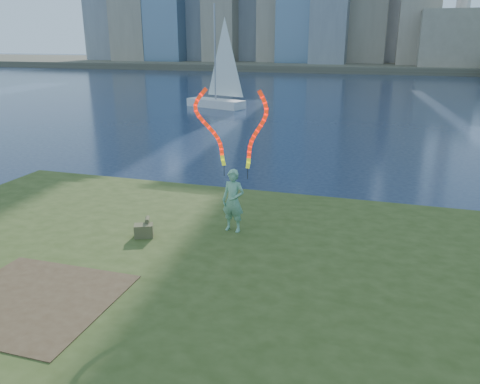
% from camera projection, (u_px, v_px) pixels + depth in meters
% --- Properties ---
extents(ground, '(320.00, 320.00, 0.00)m').
position_uv_depth(ground, '(197.00, 277.00, 11.84)').
color(ground, '#1A2741').
rests_on(ground, ground).
extents(grassy_knoll, '(20.00, 18.00, 0.80)m').
position_uv_depth(grassy_knoll, '(154.00, 314.00, 9.65)').
color(grassy_knoll, '#344318').
rests_on(grassy_knoll, ground).
extents(dirt_patch, '(3.20, 3.00, 0.02)m').
position_uv_depth(dirt_patch, '(32.00, 300.00, 9.28)').
color(dirt_patch, '#47331E').
rests_on(dirt_patch, grassy_knoll).
extents(far_shore, '(320.00, 40.00, 1.20)m').
position_uv_depth(far_shore, '(366.00, 65.00, 98.03)').
color(far_shore, '#4A4536').
rests_on(far_shore, ground).
extents(woman_with_ribbons, '(2.07, 0.51, 4.08)m').
position_uv_depth(woman_with_ribbons, '(234.00, 181.00, 12.28)').
color(woman_with_ribbons, '#146F3F').
rests_on(woman_with_ribbons, grassy_knoll).
extents(canvas_bag, '(0.57, 0.64, 0.46)m').
position_uv_depth(canvas_bag, '(144.00, 230.00, 12.24)').
color(canvas_bag, brown).
rests_on(canvas_bag, grassy_knoll).
extents(sailboat, '(5.67, 3.41, 8.64)m').
position_uv_depth(sailboat, '(218.00, 90.00, 40.74)').
color(sailboat, silver).
rests_on(sailboat, ground).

